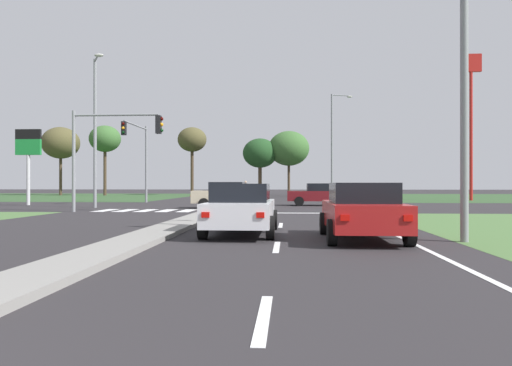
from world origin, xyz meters
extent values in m
plane|color=#282628|center=(0.00, 30.00, 0.00)|extent=(200.00, 200.00, 0.00)
cube|color=#2D4C28|center=(-25.50, 54.50, 0.00)|extent=(35.00, 35.00, 0.01)
cube|color=#2D4C28|center=(25.50, 54.50, 0.00)|extent=(35.00, 35.00, 0.01)
cube|color=gray|center=(0.00, 11.00, 0.07)|extent=(1.20, 22.00, 0.14)
cube|color=gray|center=(0.00, 55.00, 0.07)|extent=(1.20, 36.00, 0.14)
cube|color=silver|center=(3.50, 3.64, 0.01)|extent=(0.14, 2.00, 0.01)
cube|color=silver|center=(3.50, 9.64, 0.01)|extent=(0.14, 2.00, 0.01)
cube|color=silver|center=(3.50, 15.64, 0.01)|extent=(0.14, 2.00, 0.01)
cube|color=silver|center=(6.85, 12.00, 0.01)|extent=(0.14, 24.00, 0.01)
cube|color=silver|center=(3.80, 23.00, 0.01)|extent=(6.40, 0.50, 0.01)
cube|color=silver|center=(-6.40, 24.80, 0.01)|extent=(0.70, 2.80, 0.01)
cube|color=silver|center=(-5.25, 24.80, 0.01)|extent=(0.70, 2.80, 0.01)
cube|color=silver|center=(-4.10, 24.80, 0.01)|extent=(0.70, 2.80, 0.01)
cube|color=silver|center=(-2.95, 24.80, 0.01)|extent=(0.70, 2.80, 0.01)
cube|color=silver|center=(-1.80, 24.80, 0.01)|extent=(0.70, 2.80, 0.01)
cube|color=silver|center=(-0.65, 24.80, 0.01)|extent=(0.70, 2.80, 0.01)
cube|color=silver|center=(0.50, 24.80, 0.01)|extent=(0.70, 2.80, 0.01)
cube|color=silver|center=(1.65, 24.80, 0.01)|extent=(0.70, 2.80, 0.01)
cube|color=#A31919|center=(5.72, 11.32, 0.65)|extent=(1.82, 4.16, 0.67)
cube|color=black|center=(5.72, 11.17, 1.25)|extent=(1.60, 1.91, 0.52)
cube|color=red|center=(5.03, 9.22, 0.72)|extent=(0.20, 0.04, 0.14)
cube|color=red|center=(6.41, 9.22, 0.72)|extent=(0.20, 0.04, 0.14)
cylinder|color=black|center=(4.81, 12.65, 0.32)|extent=(0.22, 0.64, 0.64)
cylinder|color=black|center=(6.63, 12.65, 0.32)|extent=(0.22, 0.64, 0.64)
cylinder|color=black|center=(4.81, 9.99, 0.32)|extent=(0.22, 0.64, 0.64)
cylinder|color=black|center=(6.63, 9.99, 0.32)|extent=(0.22, 0.64, 0.64)
cube|color=#BCAD8E|center=(0.19, 27.74, 0.70)|extent=(4.41, 1.88, 0.75)
cube|color=black|center=(0.04, 27.74, 1.33)|extent=(2.03, 1.65, 0.52)
cube|color=red|center=(-2.03, 28.45, 0.77)|extent=(0.04, 0.20, 0.14)
cube|color=red|center=(-2.03, 27.03, 0.77)|extent=(0.04, 0.20, 0.14)
cylinder|color=black|center=(1.60, 28.68, 0.32)|extent=(0.64, 0.22, 0.64)
cylinder|color=black|center=(1.60, 26.80, 0.32)|extent=(0.64, 0.22, 0.64)
cylinder|color=black|center=(-1.22, 28.68, 0.32)|extent=(0.64, 0.22, 0.64)
cylinder|color=black|center=(-1.22, 26.80, 0.32)|extent=(0.64, 0.22, 0.64)
cube|color=silver|center=(2.40, 12.58, 0.64)|extent=(1.80, 4.54, 0.64)
cube|color=black|center=(2.40, 12.43, 1.22)|extent=(1.58, 2.09, 0.52)
cube|color=red|center=(1.71, 10.29, 0.71)|extent=(0.20, 0.04, 0.14)
cube|color=red|center=(3.08, 10.29, 0.71)|extent=(0.20, 0.04, 0.14)
cylinder|color=black|center=(1.50, 14.04, 0.32)|extent=(0.22, 0.64, 0.64)
cylinder|color=black|center=(3.30, 14.04, 0.32)|extent=(0.22, 0.64, 0.64)
cylinder|color=black|center=(1.50, 11.13, 0.32)|extent=(0.22, 0.64, 0.64)
cylinder|color=black|center=(3.30, 11.13, 0.32)|extent=(0.22, 0.64, 0.64)
cube|color=maroon|center=(5.90, 31.89, 0.66)|extent=(4.39, 1.81, 0.68)
cube|color=black|center=(6.05, 31.89, 1.26)|extent=(2.02, 1.59, 0.52)
cube|color=red|center=(8.12, 31.21, 0.73)|extent=(0.04, 0.20, 0.14)
cube|color=red|center=(8.12, 32.58, 0.73)|extent=(0.04, 0.20, 0.14)
cylinder|color=black|center=(4.49, 30.99, 0.32)|extent=(0.64, 0.22, 0.64)
cylinder|color=black|center=(4.49, 32.79, 0.32)|extent=(0.64, 0.22, 0.64)
cylinder|color=black|center=(7.30, 30.99, 0.32)|extent=(0.64, 0.22, 0.64)
cylinder|color=black|center=(7.30, 32.79, 0.32)|extent=(0.64, 0.22, 0.64)
cylinder|color=gray|center=(-7.60, 23.40, 2.69)|extent=(0.18, 0.18, 5.37)
cylinder|color=gray|center=(-5.31, 23.40, 5.12)|extent=(4.57, 0.12, 0.12)
cube|color=black|center=(-3.03, 23.40, 4.60)|extent=(0.26, 0.32, 0.95)
sphere|color=#360503|center=(-2.87, 23.40, 4.90)|extent=(0.20, 0.20, 0.20)
sphere|color=orange|center=(-2.87, 23.40, 4.60)|extent=(0.20, 0.20, 0.20)
sphere|color=black|center=(-2.87, 23.40, 4.30)|extent=(0.20, 0.20, 0.20)
cylinder|color=gray|center=(-7.60, 36.60, 3.06)|extent=(0.18, 0.18, 6.12)
cylinder|color=gray|center=(-7.60, 33.94, 5.87)|extent=(0.12, 5.32, 0.12)
cube|color=black|center=(-7.60, 31.28, 5.34)|extent=(0.32, 0.26, 0.95)
sphere|color=#360503|center=(-7.60, 31.12, 5.64)|extent=(0.20, 0.20, 0.20)
sphere|color=orange|center=(-7.60, 31.12, 5.34)|extent=(0.20, 0.20, 0.20)
sphere|color=black|center=(-7.60, 31.12, 5.04)|extent=(0.20, 0.20, 0.20)
cylinder|color=gray|center=(8.24, 10.97, 4.70)|extent=(0.20, 0.20, 9.41)
cylinder|color=gray|center=(-8.24, 27.82, 4.63)|extent=(0.20, 0.20, 9.26)
cylinder|color=gray|center=(-7.80, 27.02, 9.16)|extent=(0.97, 1.65, 0.10)
ellipsoid|color=#B2B2A8|center=(-7.36, 26.22, 9.06)|extent=(0.56, 0.28, 0.20)
cylinder|color=gray|center=(8.24, 48.64, 5.36)|extent=(0.20, 0.20, 10.72)
cylinder|color=gray|center=(9.16, 48.86, 10.62)|extent=(1.87, 0.54, 0.10)
ellipsoid|color=#B2B2A8|center=(10.08, 49.08, 10.52)|extent=(0.56, 0.28, 0.20)
cylinder|color=#9E8966|center=(-0.18, 43.01, 0.49)|extent=(0.16, 0.16, 0.70)
cylinder|color=#4C4C4C|center=(-0.18, 43.01, 1.20)|extent=(0.34, 0.34, 0.73)
sphere|color=tan|center=(-0.18, 43.01, 1.67)|extent=(0.21, 0.21, 0.21)
cylinder|color=red|center=(20.14, 43.10, 5.77)|extent=(0.28, 0.28, 11.55)
cube|color=red|center=(20.14, 43.10, 12.35)|extent=(1.80, 0.30, 1.60)
torus|color=yellow|center=(19.74, 43.27, 12.35)|extent=(0.96, 0.16, 0.96)
torus|color=yellow|center=(20.53, 43.27, 12.35)|extent=(0.96, 0.16, 0.96)
cylinder|color=silver|center=(-14.43, 31.25, 1.76)|extent=(0.24, 0.24, 3.52)
cube|color=#197F33|center=(-14.43, 31.25, 4.07)|extent=(1.80, 0.24, 1.10)
cube|color=black|center=(-14.43, 31.25, 4.97)|extent=(1.80, 0.24, 0.70)
cylinder|color=#423323|center=(-26.28, 60.70, 2.79)|extent=(0.37, 0.37, 5.57)
ellipsoid|color=#4C4728|center=(-26.28, 60.70, 6.92)|extent=(4.91, 4.91, 4.17)
cylinder|color=#423323|center=(-19.96, 59.88, 3.12)|extent=(0.39, 0.39, 6.24)
ellipsoid|color=#38602D|center=(-19.96, 59.88, 7.35)|extent=(4.03, 4.03, 3.43)
cylinder|color=#423323|center=(-9.21, 63.25, 3.21)|extent=(0.42, 0.42, 6.43)
ellipsoid|color=#4C4728|center=(-9.21, 63.25, 7.50)|extent=(3.89, 3.89, 3.31)
cylinder|color=#423323|center=(0.20, 59.55, 2.09)|extent=(0.46, 0.46, 4.19)
ellipsoid|color=#1E421E|center=(0.20, 59.55, 5.39)|extent=(4.35, 4.35, 3.70)
cylinder|color=#423323|center=(3.83, 60.05, 2.29)|extent=(0.32, 0.32, 4.57)
ellipsoid|color=#38602D|center=(3.83, 60.05, 5.99)|extent=(5.17, 5.17, 4.40)
camera|label=1|loc=(3.77, -1.70, 1.47)|focal=34.17mm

